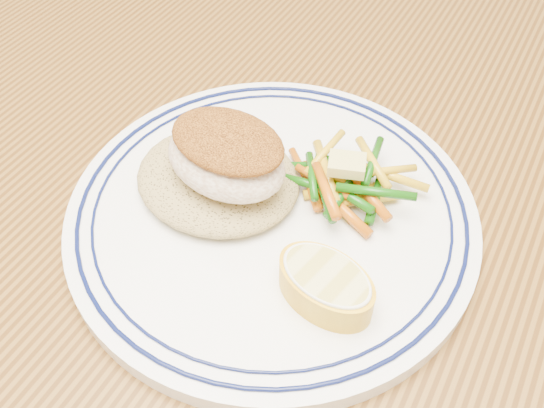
{
  "coord_description": "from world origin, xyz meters",
  "views": [
    {
      "loc": [
        0.12,
        -0.28,
        1.1
      ],
      "look_at": [
        -0.02,
        -0.02,
        0.77
      ],
      "focal_mm": 40.0,
      "sensor_mm": 36.0,
      "label": 1
    }
  ],
  "objects_px": {
    "fish_fillet": "(226,155)",
    "plate": "(272,213)",
    "lemon_wedge": "(326,284)",
    "vegetable_pile": "(345,183)",
    "dining_table": "(303,283)",
    "rice_pilaf": "(218,176)"
  },
  "relations": [
    {
      "from": "fish_fillet",
      "to": "vegetable_pile",
      "type": "distance_m",
      "value": 0.09
    },
    {
      "from": "rice_pilaf",
      "to": "fish_fillet",
      "type": "relative_size",
      "value": 1.28
    },
    {
      "from": "dining_table",
      "to": "lemon_wedge",
      "type": "distance_m",
      "value": 0.15
    },
    {
      "from": "rice_pilaf",
      "to": "fish_fillet",
      "type": "distance_m",
      "value": 0.03
    },
    {
      "from": "rice_pilaf",
      "to": "lemon_wedge",
      "type": "relative_size",
      "value": 1.67
    },
    {
      "from": "dining_table",
      "to": "fish_fillet",
      "type": "relative_size",
      "value": 15.31
    },
    {
      "from": "rice_pilaf",
      "to": "lemon_wedge",
      "type": "bearing_deg",
      "value": -23.97
    },
    {
      "from": "fish_fillet",
      "to": "vegetable_pile",
      "type": "xyz_separation_m",
      "value": [
        0.07,
        0.04,
        -0.03
      ]
    },
    {
      "from": "plate",
      "to": "lemon_wedge",
      "type": "bearing_deg",
      "value": -37.08
    },
    {
      "from": "dining_table",
      "to": "rice_pilaf",
      "type": "relative_size",
      "value": 11.96
    },
    {
      "from": "fish_fillet",
      "to": "lemon_wedge",
      "type": "height_order",
      "value": "fish_fillet"
    },
    {
      "from": "plate",
      "to": "vegetable_pile",
      "type": "distance_m",
      "value": 0.06
    },
    {
      "from": "plate",
      "to": "fish_fillet",
      "type": "distance_m",
      "value": 0.06
    },
    {
      "from": "dining_table",
      "to": "rice_pilaf",
      "type": "distance_m",
      "value": 0.14
    },
    {
      "from": "dining_table",
      "to": "plate",
      "type": "xyz_separation_m",
      "value": [
        -0.02,
        -0.02,
        0.11
      ]
    },
    {
      "from": "vegetable_pile",
      "to": "fish_fillet",
      "type": "bearing_deg",
      "value": -151.84
    },
    {
      "from": "dining_table",
      "to": "vegetable_pile",
      "type": "bearing_deg",
      "value": 34.41
    },
    {
      "from": "plate",
      "to": "fish_fillet",
      "type": "height_order",
      "value": "fish_fillet"
    },
    {
      "from": "vegetable_pile",
      "to": "lemon_wedge",
      "type": "xyz_separation_m",
      "value": [
        0.03,
        -0.09,
        0.0
      ]
    },
    {
      "from": "fish_fillet",
      "to": "rice_pilaf",
      "type": "bearing_deg",
      "value": 166.04
    },
    {
      "from": "fish_fillet",
      "to": "plate",
      "type": "bearing_deg",
      "value": 5.08
    },
    {
      "from": "dining_table",
      "to": "lemon_wedge",
      "type": "xyz_separation_m",
      "value": [
        0.05,
        -0.07,
        0.13
      ]
    }
  ]
}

